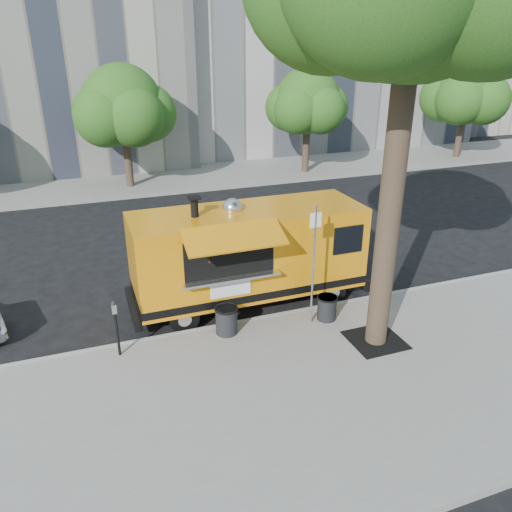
{
  "coord_description": "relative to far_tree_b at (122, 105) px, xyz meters",
  "views": [
    {
      "loc": [
        -3.36,
        -11.03,
        6.52
      ],
      "look_at": [
        0.69,
        0.0,
        1.42
      ],
      "focal_mm": 35.0,
      "sensor_mm": 36.0,
      "label": 1
    }
  ],
  "objects": [
    {
      "name": "food_truck",
      "position": [
        1.53,
        -12.53,
        -2.39
      ],
      "size": [
        6.27,
        2.88,
        3.08
      ],
      "rotation": [
        0.0,
        0.0,
        0.0
      ],
      "color": "orange",
      "rests_on": "ground"
    },
    {
      "name": "curb",
      "position": [
        1.0,
        -13.63,
        -3.76
      ],
      "size": [
        60.0,
        0.14,
        0.16
      ],
      "primitive_type": "cube",
      "color": "#999993",
      "rests_on": "ground"
    },
    {
      "name": "parking_meter",
      "position": [
        -2.0,
        -14.05,
        -2.85
      ],
      "size": [
        0.11,
        0.11,
        1.33
      ],
      "color": "black",
      "rests_on": "sidewalk"
    },
    {
      "name": "trash_bin_left",
      "position": [
        2.99,
        -14.24,
        -3.36
      ],
      "size": [
        0.51,
        0.51,
        0.61
      ],
      "color": "black",
      "rests_on": "sidewalk"
    },
    {
      "name": "far_sidewalk",
      "position": [
        1.0,
        0.8,
        -3.76
      ],
      "size": [
        60.0,
        5.0,
        0.15
      ],
      "primitive_type": "cube",
      "color": "gray",
      "rests_on": "ground"
    },
    {
      "name": "ground",
      "position": [
        1.0,
        -12.7,
        -3.83
      ],
      "size": [
        120.0,
        120.0,
        0.0
      ],
      "primitive_type": "plane",
      "color": "black",
      "rests_on": "ground"
    },
    {
      "name": "tree_well",
      "position": [
        3.6,
        -15.5,
        -3.68
      ],
      "size": [
        1.2,
        1.2,
        0.02
      ],
      "primitive_type": "cube",
      "color": "black",
      "rests_on": "sidewalk"
    },
    {
      "name": "sidewalk",
      "position": [
        1.0,
        -16.7,
        -3.76
      ],
      "size": [
        60.0,
        6.0,
        0.15
      ],
      "primitive_type": "cube",
      "color": "gray",
      "rests_on": "ground"
    },
    {
      "name": "far_tree_b",
      "position": [
        0.0,
        0.0,
        0.0
      ],
      "size": [
        3.6,
        3.6,
        5.5
      ],
      "color": "#33261C",
      "rests_on": "far_sidewalk"
    },
    {
      "name": "building_right",
      "position": [
        31.0,
        11.3,
        4.17
      ],
      "size": [
        16.0,
        12.0,
        16.0
      ],
      "primitive_type": "cube",
      "color": "#B8B29A",
      "rests_on": "ground"
    },
    {
      "name": "far_tree_c",
      "position": [
        9.0,
        -0.3,
        -0.12
      ],
      "size": [
        3.24,
        3.24,
        5.21
      ],
      "color": "#33261C",
      "rests_on": "far_sidewalk"
    },
    {
      "name": "trash_bin_right",
      "position": [
        0.48,
        -14.0,
        -3.33
      ],
      "size": [
        0.55,
        0.55,
        0.66
      ],
      "color": "black",
      "rests_on": "sidewalk"
    },
    {
      "name": "sign_post",
      "position": [
        2.55,
        -14.25,
        -1.98
      ],
      "size": [
        0.28,
        0.06,
        3.0
      ],
      "color": "silver",
      "rests_on": "sidewalk"
    },
    {
      "name": "far_tree_d",
      "position": [
        19.0,
        -0.1,
        0.06
      ],
      "size": [
        3.78,
        3.78,
        5.64
      ],
      "color": "#33261C",
      "rests_on": "far_sidewalk"
    }
  ]
}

